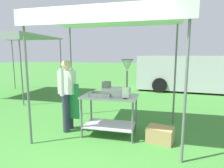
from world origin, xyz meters
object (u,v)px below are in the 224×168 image
donut_fryer (119,84)px  supply_crate (160,134)px  stall_canopy (111,21)px  donut_cart (110,107)px  van_silver (200,73)px  donut_tray (102,95)px  vendor (67,92)px  menu_sign (125,94)px  neighbour_tent (13,38)px

donut_fryer → supply_crate: donut_fryer is taller
stall_canopy → donut_cart: size_ratio=2.57×
van_silver → supply_crate: bearing=-107.4°
donut_tray → supply_crate: 1.41m
vendor → donut_tray: bearing=-6.7°
donut_cart → van_silver: size_ratio=0.20×
stall_canopy → donut_fryer: bearing=-34.2°
menu_sign → neighbour_tent: neighbour_tent is taller
donut_tray → neighbour_tent: 5.81m
supply_crate → menu_sign: bearing=-169.6°
donut_tray → supply_crate: (1.20, -0.02, -0.74)m
donut_fryer → menu_sign: 0.31m
donut_fryer → menu_sign: (0.18, -0.19, -0.16)m
donut_tray → neighbour_tent: bearing=146.9°
menu_sign → supply_crate: (0.69, 0.13, -0.82)m
donut_cart → van_silver: van_silver is taller
van_silver → vendor: bearing=-123.7°
vendor → van_silver: (3.94, 5.90, -0.02)m
menu_sign → neighbour_tent: 6.29m
donut_fryer → stall_canopy: bearing=145.8°
donut_fryer → supply_crate: 1.31m
donut_cart → neighbour_tent: bearing=148.4°
stall_canopy → van_silver: 6.71m
donut_cart → neighbour_tent: 5.96m
menu_sign → van_silver: 6.67m
donut_tray → donut_fryer: 0.42m
donut_cart → neighbour_tent: size_ratio=0.40×
donut_cart → vendor: 1.03m
stall_canopy → donut_fryer: (0.19, -0.13, -1.27)m
supply_crate → van_silver: (1.89, 6.03, 0.73)m
supply_crate → van_silver: size_ratio=0.10×
donut_cart → menu_sign: (0.37, -0.23, 0.34)m
menu_sign → van_silver: size_ratio=0.04×
van_silver → neighbour_tent: size_ratio=2.01×
donut_tray → donut_fryer: donut_fryer is taller
donut_tray → vendor: (-0.84, 0.10, 0.01)m
donut_tray → van_silver: (3.10, 6.00, -0.01)m
donut_tray → donut_fryer: (0.34, 0.04, 0.24)m
stall_canopy → neighbour_tent: (-4.84, 2.88, 0.02)m
donut_cart → menu_sign: menu_sign is taller
stall_canopy → menu_sign: stall_canopy is taller
donut_fryer → supply_crate: (0.86, -0.07, -0.98)m
menu_sign → stall_canopy: bearing=138.7°
donut_tray → van_silver: 6.75m
stall_canopy → donut_cart: bearing=-90.0°
donut_tray → neighbour_tent: (-4.70, 3.06, 1.53)m
menu_sign → donut_tray: bearing=163.7°
stall_canopy → van_silver: bearing=63.1°
donut_fryer → van_silver: 6.57m
menu_sign → donut_fryer: bearing=132.3°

